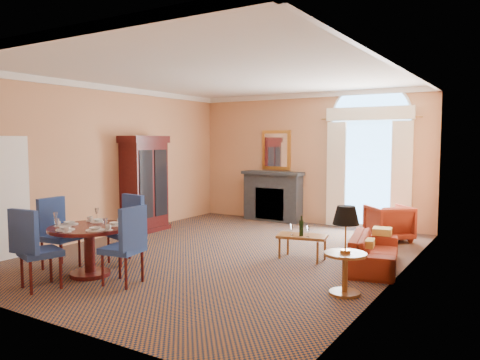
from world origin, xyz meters
The scene contains 12 objects.
ground centered at (0.00, 0.00, 0.00)m, with size 7.50×7.50×0.00m, color #14243F.
room_envelope centered at (-0.03, 0.67, 2.51)m, with size 6.04×7.52×3.45m.
armoire centered at (-2.72, 0.80, 1.03)m, with size 0.62×1.09×2.15m.
dining_table centered at (-0.97, -2.25, 0.57)m, with size 1.20×1.20×0.95m.
dining_chair_north centered at (-1.07, -1.33, 0.64)m, with size 0.61×0.61×1.13m.
dining_chair_south centered at (-1.07, -3.13, 0.64)m, with size 0.63×0.63×1.13m.
dining_chair_east centered at (-0.13, -2.29, 0.64)m, with size 0.58×0.58×1.13m.
dining_chair_west centered at (-1.79, -2.21, 0.64)m, with size 0.55×0.55×1.13m.
sofa centered at (2.55, 0.50, 0.26)m, with size 1.79×0.70×0.52m, color maroon.
armchair centered at (2.23, 2.67, 0.37)m, with size 0.78×0.81×0.73m, color maroon.
coffee_table centered at (1.35, 0.34, 0.40)m, with size 0.91×0.64×0.77m.
side_table centered at (2.60, -1.06, 0.74)m, with size 0.56×0.56×1.16m.
Camera 1 is at (4.61, -6.95, 2.04)m, focal length 35.00 mm.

